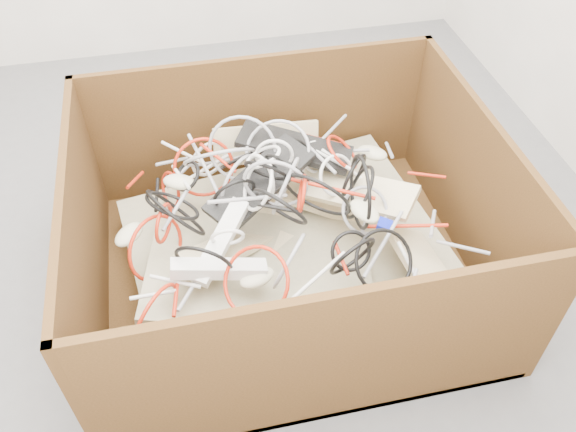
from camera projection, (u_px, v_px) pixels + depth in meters
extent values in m
plane|color=#58585B|center=(237.00, 233.00, 2.32)|extent=(3.00, 3.00, 0.00)
cube|color=#36220D|center=(289.00, 275.00, 2.16)|extent=(1.33, 1.11, 0.03)
cube|color=#36220D|center=(260.00, 124.00, 2.33)|extent=(1.33, 0.03, 0.60)
cube|color=#36220D|center=(333.00, 362.00, 1.58)|extent=(1.33, 0.02, 0.60)
cube|color=#36220D|center=(473.00, 192.00, 2.05)|extent=(0.02, 1.06, 0.60)
cube|color=#36220D|center=(86.00, 252.00, 1.86)|extent=(0.02, 1.06, 0.60)
cube|color=tan|center=(288.00, 258.00, 2.12)|extent=(1.17, 1.01, 0.22)
cube|color=tan|center=(261.00, 265.00, 1.99)|extent=(0.84, 0.75, 0.23)
cube|color=beige|center=(245.00, 232.00, 2.09)|extent=(0.42, 0.25, 0.11)
cube|color=beige|center=(324.00, 204.00, 2.17)|extent=(0.40, 0.25, 0.19)
cube|color=beige|center=(283.00, 283.00, 1.91)|extent=(0.31, 0.42, 0.07)
cube|color=beige|center=(235.00, 272.00, 1.93)|extent=(0.40, 0.21, 0.15)
cube|color=beige|center=(424.00, 265.00, 1.86)|extent=(0.14, 0.41, 0.15)
cube|color=beige|center=(267.00, 143.00, 2.20)|extent=(0.41, 0.09, 0.18)
cube|color=beige|center=(230.00, 247.00, 1.92)|extent=(0.37, 0.35, 0.21)
cube|color=beige|center=(357.00, 191.00, 1.99)|extent=(0.39, 0.37, 0.12)
cube|color=black|center=(295.00, 147.00, 2.06)|extent=(0.42, 0.30, 0.07)
cube|color=black|center=(260.00, 182.00, 1.94)|extent=(0.41, 0.34, 0.12)
ellipsoid|color=beige|center=(129.00, 234.00, 1.86)|extent=(0.12, 0.13, 0.04)
ellipsoid|color=beige|center=(372.00, 153.00, 2.13)|extent=(0.13, 0.12, 0.04)
ellipsoid|color=beige|center=(257.00, 278.00, 1.76)|extent=(0.13, 0.10, 0.04)
ellipsoid|color=beige|center=(364.00, 211.00, 1.78)|extent=(0.11, 0.13, 0.04)
ellipsoid|color=beige|center=(179.00, 182.00, 1.95)|extent=(0.13, 0.11, 0.04)
cube|color=silver|center=(221.00, 241.00, 1.80)|extent=(0.21, 0.27, 0.12)
cube|color=silver|center=(219.00, 269.00, 1.74)|extent=(0.29, 0.08, 0.09)
cube|color=#0D1CD1|center=(385.00, 225.00, 1.86)|extent=(0.06, 0.06, 0.03)
torus|color=#B5210C|center=(171.00, 190.00, 2.04)|extent=(0.07, 0.18, 0.18)
torus|color=#B5210C|center=(256.00, 282.00, 1.67)|extent=(0.21, 0.23, 0.21)
torus|color=black|center=(235.00, 193.00, 1.88)|extent=(0.20, 0.08, 0.20)
torus|color=silver|center=(316.00, 157.00, 2.08)|extent=(0.12, 0.11, 0.12)
torus|color=#B5210C|center=(342.00, 152.00, 2.02)|extent=(0.16, 0.21, 0.15)
torus|color=silver|center=(261.00, 177.00, 1.90)|extent=(0.10, 0.19, 0.20)
torus|color=gray|center=(277.00, 152.00, 2.00)|extent=(0.30, 0.24, 0.21)
torus|color=silver|center=(263.00, 157.00, 1.88)|extent=(0.16, 0.17, 0.08)
torus|color=black|center=(187.00, 176.00, 1.96)|extent=(0.12, 0.14, 0.09)
torus|color=gray|center=(289.00, 261.00, 1.74)|extent=(0.18, 0.19, 0.24)
torus|color=black|center=(287.00, 170.00, 1.89)|extent=(0.17, 0.18, 0.22)
torus|color=black|center=(176.00, 213.00, 1.86)|extent=(0.18, 0.28, 0.28)
torus|color=gray|center=(285.00, 186.00, 1.87)|extent=(0.15, 0.25, 0.27)
torus|color=black|center=(293.00, 157.00, 2.04)|extent=(0.17, 0.08, 0.16)
torus|color=black|center=(351.00, 251.00, 1.76)|extent=(0.18, 0.12, 0.15)
torus|color=#B5210C|center=(204.00, 167.00, 2.03)|extent=(0.24, 0.10, 0.23)
torus|color=silver|center=(209.00, 159.00, 2.08)|extent=(0.19, 0.10, 0.20)
torus|color=black|center=(360.00, 192.00, 1.82)|extent=(0.04, 0.31, 0.31)
torus|color=black|center=(354.00, 175.00, 1.91)|extent=(0.16, 0.17, 0.22)
torus|color=gray|center=(239.00, 181.00, 1.97)|extent=(0.18, 0.20, 0.25)
torus|color=silver|center=(228.00, 237.00, 1.76)|extent=(0.14, 0.06, 0.14)
torus|color=black|center=(266.00, 171.00, 1.85)|extent=(0.14, 0.15, 0.17)
torus|color=gray|center=(242.00, 149.00, 2.00)|extent=(0.31, 0.15, 0.30)
torus|color=black|center=(359.00, 192.00, 1.87)|extent=(0.12, 0.25, 0.24)
torus|color=gray|center=(219.00, 157.00, 1.98)|extent=(0.32, 0.22, 0.24)
torus|color=black|center=(173.00, 206.00, 1.84)|extent=(0.21, 0.24, 0.15)
torus|color=black|center=(384.00, 261.00, 1.73)|extent=(0.27, 0.22, 0.18)
torus|color=black|center=(352.00, 256.00, 1.72)|extent=(0.20, 0.13, 0.22)
torus|color=gray|center=(275.00, 184.00, 1.83)|extent=(0.24, 0.12, 0.26)
torus|color=black|center=(280.00, 207.00, 1.76)|extent=(0.19, 0.21, 0.24)
torus|color=#B5210C|center=(302.00, 194.00, 1.80)|extent=(0.06, 0.17, 0.17)
torus|color=#B5210C|center=(156.00, 248.00, 1.86)|extent=(0.19, 0.23, 0.28)
torus|color=#B5210C|center=(156.00, 318.00, 1.68)|extent=(0.20, 0.25, 0.31)
torus|color=gray|center=(365.00, 210.00, 1.88)|extent=(0.20, 0.16, 0.13)
torus|color=black|center=(204.00, 261.00, 1.74)|extent=(0.17, 0.14, 0.19)
torus|color=silver|center=(258.00, 185.00, 1.83)|extent=(0.13, 0.23, 0.21)
torus|color=black|center=(317.00, 195.00, 1.83)|extent=(0.26, 0.22, 0.31)
torus|color=silver|center=(274.00, 155.00, 1.94)|extent=(0.18, 0.05, 0.18)
torus|color=black|center=(242.00, 157.00, 2.05)|extent=(0.20, 0.14, 0.18)
torus|color=#B5210C|center=(164.00, 223.00, 1.82)|extent=(0.07, 0.15, 0.16)
torus|color=silver|center=(336.00, 175.00, 1.98)|extent=(0.19, 0.13, 0.17)
cylinder|color=gray|center=(188.00, 295.00, 1.71)|extent=(0.08, 0.11, 0.02)
cylinder|color=gray|center=(384.00, 243.00, 1.78)|extent=(0.19, 0.21, 0.05)
cylinder|color=gray|center=(433.00, 223.00, 1.87)|extent=(0.09, 0.15, 0.06)
cylinder|color=gray|center=(411.00, 290.00, 1.72)|extent=(0.08, 0.13, 0.05)
cylinder|color=silver|center=(330.00, 159.00, 2.01)|extent=(0.12, 0.17, 0.02)
cylinder|color=#B5210C|center=(218.00, 158.00, 2.00)|extent=(0.11, 0.12, 0.07)
cylinder|color=gray|center=(204.00, 166.00, 1.98)|extent=(0.09, 0.26, 0.10)
cylinder|color=black|center=(157.00, 195.00, 2.04)|extent=(0.03, 0.14, 0.04)
cylinder|color=gray|center=(172.00, 161.00, 2.16)|extent=(0.12, 0.07, 0.05)
cylinder|color=#B5210C|center=(135.00, 180.00, 2.13)|extent=(0.07, 0.12, 0.05)
cylinder|color=gray|center=(255.00, 168.00, 2.00)|extent=(0.06, 0.19, 0.02)
cylinder|color=silver|center=(175.00, 281.00, 1.73)|extent=(0.15, 0.06, 0.04)
cylinder|color=#B5210C|center=(176.00, 296.00, 1.70)|extent=(0.04, 0.14, 0.03)
cylinder|color=#B5210C|center=(427.00, 175.00, 2.11)|extent=(0.13, 0.07, 0.02)
cylinder|color=silver|center=(356.00, 174.00, 2.01)|extent=(0.20, 0.22, 0.09)
cylinder|color=gray|center=(248.00, 199.00, 1.78)|extent=(0.25, 0.06, 0.08)
cylinder|color=silver|center=(416.00, 276.00, 1.75)|extent=(0.03, 0.27, 0.03)
cylinder|color=#B5210C|center=(314.00, 137.00, 2.19)|extent=(0.20, 0.16, 0.02)
cylinder|color=silver|center=(183.00, 153.00, 2.15)|extent=(0.15, 0.12, 0.05)
cylinder|color=gray|center=(463.00, 247.00, 1.84)|extent=(0.14, 0.11, 0.03)
cylinder|color=gray|center=(179.00, 175.00, 2.12)|extent=(0.10, 0.10, 0.04)
cylinder|color=gray|center=(389.00, 150.00, 2.13)|extent=(0.04, 0.14, 0.06)
cylinder|color=gray|center=(176.00, 208.00, 1.89)|extent=(0.11, 0.17, 0.04)
cylinder|color=#B5210C|center=(333.00, 189.00, 1.84)|extent=(0.25, 0.14, 0.03)
cylinder|color=gray|center=(329.00, 132.00, 2.17)|extent=(0.20, 0.22, 0.04)
cylinder|color=silver|center=(209.00, 167.00, 2.03)|extent=(0.19, 0.19, 0.07)
cylinder|color=black|center=(278.00, 160.00, 2.00)|extent=(0.20, 0.10, 0.03)
cylinder|color=silver|center=(181.00, 177.00, 1.96)|extent=(0.06, 0.16, 0.04)
cylinder|color=gray|center=(322.00, 159.00, 1.98)|extent=(0.07, 0.14, 0.04)
cylinder|color=black|center=(280.00, 208.00, 1.78)|extent=(0.13, 0.06, 0.03)
cylinder|color=silver|center=(308.00, 285.00, 1.67)|extent=(0.26, 0.15, 0.07)
cylinder|color=#B5210C|center=(407.00, 226.00, 1.86)|extent=(0.25, 0.08, 0.03)
cylinder|color=gray|center=(340.00, 151.00, 2.10)|extent=(0.20, 0.08, 0.04)
cylinder|color=#B5210C|center=(341.00, 258.00, 1.78)|extent=(0.03, 0.12, 0.04)
cylinder|color=silver|center=(153.00, 295.00, 1.70)|extent=(0.13, 0.02, 0.02)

